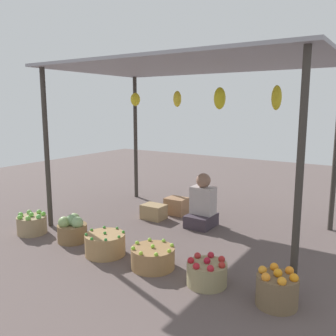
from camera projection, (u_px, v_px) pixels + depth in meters
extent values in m
plane|color=#5C4E4B|center=(188.00, 228.00, 5.23)|extent=(14.00, 14.00, 0.00)
cylinder|color=#38332D|center=(47.00, 149.00, 5.13)|extent=(0.07, 0.07, 2.25)
cylinder|color=#38332D|center=(300.00, 174.00, 3.27)|extent=(0.07, 0.07, 2.25)
cylinder|color=#38332D|center=(136.00, 138.00, 6.81)|extent=(0.07, 0.07, 2.25)
cylinder|color=#38332D|center=(336.00, 151.00, 4.95)|extent=(0.07, 0.07, 2.25)
cube|color=gray|center=(190.00, 65.00, 4.84)|extent=(3.77, 2.34, 0.04)
ellipsoid|color=yellow|center=(135.00, 99.00, 5.74)|extent=(0.15, 0.15, 0.20)
ellipsoid|color=yellow|center=(177.00, 99.00, 5.31)|extent=(0.12, 0.12, 0.23)
ellipsoid|color=yellow|center=(220.00, 98.00, 4.84)|extent=(0.16, 0.16, 0.29)
ellipsoid|color=gold|center=(277.00, 98.00, 4.44)|extent=(0.12, 0.12, 0.30)
cube|color=#3A303A|center=(201.00, 220.00, 5.27)|extent=(0.36, 0.44, 0.18)
cube|color=#AFA4A2|center=(203.00, 200.00, 5.26)|extent=(0.34, 0.22, 0.40)
sphere|color=#886350|center=(203.00, 180.00, 5.21)|extent=(0.21, 0.21, 0.21)
cylinder|color=#977F5D|center=(32.00, 225.00, 4.98)|extent=(0.39, 0.39, 0.24)
sphere|color=#69BA47|center=(31.00, 215.00, 4.96)|extent=(0.07, 0.07, 0.07)
sphere|color=#64B850|center=(39.00, 217.00, 4.87)|extent=(0.07, 0.07, 0.07)
sphere|color=#6AB83F|center=(43.00, 214.00, 5.01)|extent=(0.07, 0.07, 0.07)
sphere|color=#70B549|center=(39.00, 212.00, 5.10)|extent=(0.07, 0.07, 0.07)
sphere|color=#73AC50|center=(29.00, 212.00, 5.09)|extent=(0.07, 0.07, 0.07)
sphere|color=#64AA44|center=(21.00, 215.00, 4.98)|extent=(0.07, 0.07, 0.07)
sphere|color=#67B33E|center=(20.00, 217.00, 4.85)|extent=(0.07, 0.07, 0.07)
sphere|color=#6EB344|center=(28.00, 218.00, 4.80)|extent=(0.07, 0.07, 0.07)
cylinder|color=brown|center=(72.00, 233.00, 4.69)|extent=(0.38, 0.38, 0.22)
sphere|color=#789E68|center=(72.00, 220.00, 4.66)|extent=(0.15, 0.15, 0.15)
sphere|color=#82A56E|center=(77.00, 223.00, 4.61)|extent=(0.15, 0.15, 0.15)
sphere|color=#83A05F|center=(74.00, 219.00, 4.76)|extent=(0.15, 0.15, 0.15)
sphere|color=#84A05E|center=(64.00, 222.00, 4.62)|extent=(0.15, 0.15, 0.15)
cylinder|color=#9F7B4F|center=(105.00, 244.00, 4.27)|extent=(0.47, 0.47, 0.25)
sphere|color=#31892D|center=(105.00, 233.00, 4.25)|extent=(0.04, 0.04, 0.04)
sphere|color=#3A832A|center=(119.00, 237.00, 4.13)|extent=(0.04, 0.04, 0.04)
sphere|color=#359024|center=(123.00, 232.00, 4.29)|extent=(0.04, 0.04, 0.04)
sphere|color=#408630|center=(117.00, 228.00, 4.42)|extent=(0.04, 0.04, 0.04)
sphere|color=green|center=(104.00, 227.00, 4.45)|extent=(0.04, 0.04, 0.04)
sphere|color=#3F8C28|center=(92.00, 230.00, 4.36)|extent=(0.04, 0.04, 0.04)
sphere|color=#348834|center=(86.00, 235.00, 4.20)|extent=(0.04, 0.04, 0.04)
sphere|color=green|center=(92.00, 239.00, 4.07)|extent=(0.04, 0.04, 0.04)
sphere|color=#2E7F37|center=(106.00, 240.00, 4.04)|extent=(0.04, 0.04, 0.04)
cylinder|color=olive|center=(153.00, 258.00, 3.93)|extent=(0.48, 0.48, 0.22)
sphere|color=#82C72E|center=(153.00, 246.00, 3.91)|extent=(0.04, 0.04, 0.04)
sphere|color=#93C12F|center=(169.00, 251.00, 3.79)|extent=(0.04, 0.04, 0.04)
sphere|color=#91C735|center=(172.00, 245.00, 3.95)|extent=(0.04, 0.04, 0.04)
sphere|color=#82C43A|center=(164.00, 241.00, 4.08)|extent=(0.04, 0.04, 0.04)
sphere|color=#8EC33A|center=(150.00, 240.00, 4.11)|extent=(0.04, 0.04, 0.04)
sphere|color=#91CB39|center=(137.00, 243.00, 4.02)|extent=(0.04, 0.04, 0.04)
sphere|color=#8BC930|center=(133.00, 248.00, 3.87)|extent=(0.04, 0.04, 0.04)
sphere|color=#96BE2E|center=(141.00, 253.00, 3.73)|extent=(0.04, 0.04, 0.04)
sphere|color=#8AC132|center=(156.00, 255.00, 3.70)|extent=(0.04, 0.04, 0.04)
cylinder|color=#94875F|center=(207.00, 274.00, 3.56)|extent=(0.40, 0.40, 0.22)
sphere|color=#AD162B|center=(207.00, 261.00, 3.53)|extent=(0.07, 0.07, 0.07)
sphere|color=#A92721|center=(222.00, 265.00, 3.45)|extent=(0.07, 0.07, 0.07)
sphere|color=#B22424|center=(222.00, 259.00, 3.58)|extent=(0.07, 0.07, 0.07)
sphere|color=#A91B2A|center=(211.00, 255.00, 3.68)|extent=(0.07, 0.07, 0.07)
sphere|color=#AD2829|center=(198.00, 256.00, 3.67)|extent=(0.07, 0.07, 0.07)
sphere|color=#AF1A23|center=(191.00, 260.00, 3.55)|extent=(0.07, 0.07, 0.07)
sphere|color=#B31C25|center=(196.00, 266.00, 3.43)|extent=(0.07, 0.07, 0.07)
sphere|color=red|center=(210.00, 268.00, 3.38)|extent=(0.07, 0.07, 0.07)
cylinder|color=brown|center=(277.00, 291.00, 3.18)|extent=(0.36, 0.36, 0.27)
sphere|color=orange|center=(278.00, 273.00, 3.15)|extent=(0.08, 0.08, 0.08)
sphere|color=orange|center=(294.00, 278.00, 3.08)|extent=(0.08, 0.08, 0.08)
sphere|color=orange|center=(290.00, 271.00, 3.21)|extent=(0.08, 0.08, 0.08)
sphere|color=orange|center=(274.00, 267.00, 3.28)|extent=(0.08, 0.08, 0.08)
sphere|color=orange|center=(263.00, 270.00, 3.22)|extent=(0.08, 0.08, 0.08)
sphere|color=orange|center=(266.00, 277.00, 3.09)|extent=(0.08, 0.08, 0.08)
sphere|color=orange|center=(282.00, 281.00, 3.02)|extent=(0.08, 0.08, 0.08)
cube|color=#986E4C|center=(177.00, 206.00, 5.87)|extent=(0.34, 0.28, 0.27)
cube|color=#9E8158|center=(154.00, 212.00, 5.62)|extent=(0.35, 0.27, 0.22)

